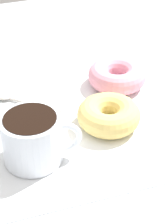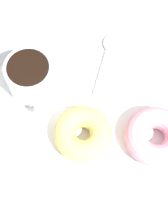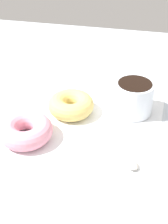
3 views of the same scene
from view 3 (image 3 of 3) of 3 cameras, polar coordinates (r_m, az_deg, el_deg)
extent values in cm
cube|color=#B2BCC6|center=(69.17, -2.04, -2.90)|extent=(120.00, 120.00, 2.00)
cube|color=white|center=(69.53, 0.00, -1.45)|extent=(35.33, 35.33, 0.30)
cylinder|color=silver|center=(70.87, 9.05, 2.59)|extent=(8.71, 8.71, 7.32)
cylinder|color=black|center=(69.09, 9.32, 5.01)|extent=(7.51, 7.51, 0.60)
torus|color=silver|center=(72.22, 5.52, 3.57)|extent=(5.06, 2.19, 5.00)
torus|color=#E5C66B|center=(70.71, -2.40, 1.34)|extent=(10.42, 10.42, 3.97)
torus|color=pink|center=(64.29, -10.62, -3.29)|extent=(11.08, 11.08, 3.98)
ellipsoid|color=#B7B2A8|center=(58.88, 8.45, -9.33)|extent=(4.25, 4.23, 0.90)
cylinder|color=#B7B2A8|center=(62.60, 4.56, -5.96)|extent=(8.25, 8.04, 0.56)
camera|label=1|loc=(1.01, 18.89, 32.00)|focal=60.00mm
camera|label=2|loc=(0.79, -22.58, 50.69)|focal=60.00mm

